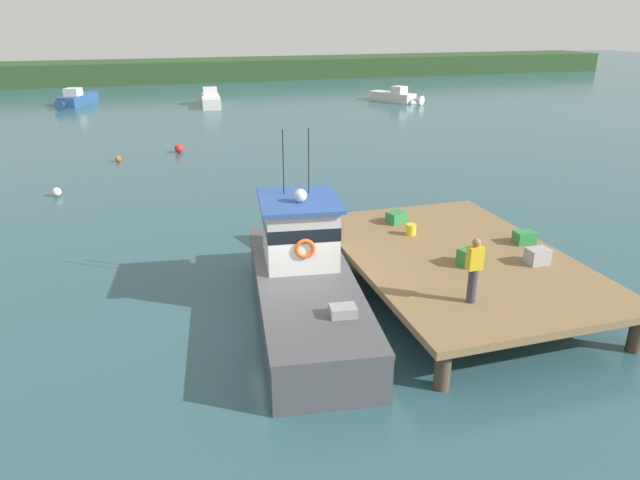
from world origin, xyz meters
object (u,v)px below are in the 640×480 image
object	(u,v)px
deckhand_by_the_boat	(474,269)
mooring_buoy_outer	(57,192)
main_fishing_boat	(303,275)
mooring_buoy_spare_mooring	(179,148)
crate_single_by_cleat	(538,256)
moored_boat_outer_mooring	(76,99)
crate_stack_near_edge	(470,257)
crate_single_far	(524,237)
crate_stack_mid_dock	(396,217)
bait_bucket	(411,229)
mooring_buoy_channel_marker	(118,159)
moored_boat_near_channel	(395,96)
moored_boat_far_left	(211,100)

from	to	relation	value
deckhand_by_the_boat	mooring_buoy_outer	size ratio (longest dim) A/B	4.04
main_fishing_boat	mooring_buoy_spare_mooring	distance (m)	20.93
crate_single_by_cleat	moored_boat_outer_mooring	bearing A→B (deg)	109.31
crate_stack_near_edge	crate_single_far	bearing A→B (deg)	21.21
deckhand_by_the_boat	mooring_buoy_spare_mooring	distance (m)	24.48
main_fishing_boat	mooring_buoy_outer	world-z (taller)	main_fishing_boat
crate_single_by_cleat	mooring_buoy_outer	bearing A→B (deg)	133.30
moored_boat_outer_mooring	crate_stack_near_edge	bearing A→B (deg)	-72.65
crate_stack_mid_dock	bait_bucket	distance (m)	1.16
mooring_buoy_channel_marker	mooring_buoy_outer	bearing A→B (deg)	-112.56
crate_stack_mid_dock	crate_stack_near_edge	size ratio (longest dim) A/B	1.00
crate_stack_mid_dock	deckhand_by_the_boat	bearing A→B (deg)	-95.91
crate_single_far	mooring_buoy_outer	distance (m)	20.03
moored_boat_outer_mooring	moored_boat_near_channel	size ratio (longest dim) A/B	1.10
crate_single_far	moored_boat_outer_mooring	xyz separation A→B (m)	(-16.21, 43.21, -0.86)
deckhand_by_the_boat	moored_boat_near_channel	distance (m)	42.74
crate_single_by_cleat	moored_boat_far_left	bearing A→B (deg)	95.77
crate_single_by_cleat	mooring_buoy_channel_marker	world-z (taller)	crate_single_by_cleat
deckhand_by_the_boat	moored_boat_outer_mooring	size ratio (longest dim) A/B	0.27
mooring_buoy_spare_mooring	moored_boat_far_left	bearing A→B (deg)	77.47
bait_bucket	moored_boat_near_channel	bearing A→B (deg)	66.86
crate_single_far	mooring_buoy_spare_mooring	distance (m)	22.73
bait_bucket	moored_boat_far_left	xyz separation A→B (m)	(-1.74, 37.72, -0.84)
moored_boat_outer_mooring	moored_boat_far_left	world-z (taller)	same
moored_boat_near_channel	mooring_buoy_outer	world-z (taller)	moored_boat_near_channel
deckhand_by_the_boat	crate_stack_mid_dock	bearing A→B (deg)	84.09
main_fishing_boat	moored_boat_far_left	bearing A→B (deg)	86.80
crate_stack_near_edge	moored_boat_outer_mooring	bearing A→B (deg)	107.35
main_fishing_boat	crate_single_far	distance (m)	6.90
bait_bucket	mooring_buoy_channel_marker	world-z (taller)	bait_bucket
deckhand_by_the_boat	mooring_buoy_channel_marker	bearing A→B (deg)	111.04
bait_bucket	crate_stack_mid_dock	bearing A→B (deg)	88.94
main_fishing_boat	bait_bucket	size ratio (longest dim) A/B	29.27
crate_stack_near_edge	moored_boat_near_channel	bearing A→B (deg)	69.01
crate_single_by_cleat	crate_stack_near_edge	bearing A→B (deg)	165.55
moored_boat_near_channel	mooring_buoy_channel_marker	xyz separation A→B (m)	(-24.27, -17.26, -0.33)
deckhand_by_the_boat	mooring_buoy_channel_marker	distance (m)	24.18
crate_single_by_cleat	mooring_buoy_outer	size ratio (longest dim) A/B	1.49
deckhand_by_the_boat	moored_boat_near_channel	bearing A→B (deg)	68.56
main_fishing_boat	moored_boat_far_left	xyz separation A→B (m)	(2.19, 39.28, -0.48)
crate_stack_near_edge	mooring_buoy_spare_mooring	world-z (taller)	crate_stack_near_edge
mooring_buoy_spare_mooring	mooring_buoy_outer	size ratio (longest dim) A/B	1.26
main_fishing_boat	moored_boat_outer_mooring	bearing A→B (deg)	102.20
moored_boat_near_channel	mooring_buoy_channel_marker	size ratio (longest dim) A/B	16.17
crate_single_by_cleat	bait_bucket	bearing A→B (deg)	127.82
moored_boat_far_left	moored_boat_near_channel	bearing A→B (deg)	-8.58
crate_single_by_cleat	crate_single_far	bearing A→B (deg)	67.82
main_fishing_boat	moored_boat_far_left	size ratio (longest dim) A/B	1.62
crate_stack_mid_dock	mooring_buoy_channel_marker	bearing A→B (deg)	118.87
mooring_buoy_spare_mooring	moored_boat_near_channel	bearing A→B (deg)	37.32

